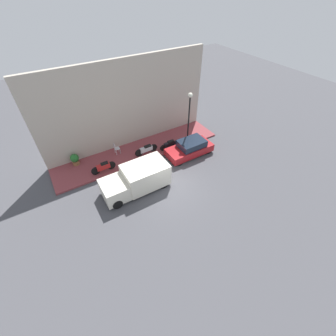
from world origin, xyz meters
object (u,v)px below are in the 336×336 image
Objects in this scene: parked_car at (190,148)px; cafe_chair at (116,148)px; motorcycle_black at (170,144)px; delivery_van at (136,179)px; streetlamp at (189,110)px; scooter_silver at (146,149)px; motorcycle_red at (104,167)px; potted_plant at (75,159)px.

cafe_chair is (3.16, 5.29, 0.07)m from parked_car.
parked_car is at bearing -142.81° from motorcycle_black.
streetlamp is (2.59, -6.17, 2.45)m from delivery_van.
motorcycle_black is at bearing 84.89° from streetlamp.
scooter_silver is 0.43× the size of streetlamp.
motorcycle_red is 5.86m from motorcycle_black.
motorcycle_black is 1.85× the size of cafe_chair.
parked_car is 3.92× the size of cafe_chair.
parked_car reaches higher than scooter_silver.
delivery_van reaches higher than cafe_chair.
delivery_van is (-1.29, 5.52, 0.30)m from parked_car.
potted_plant is 0.93× the size of cafe_chair.
motorcycle_black is at bearing -58.17° from delivery_van.
streetlamp reaches higher than cafe_chair.
delivery_van is 4.65× the size of cafe_chair.
delivery_van is at bearing 177.08° from cafe_chair.
motorcycle_black is (-0.11, -5.86, -0.04)m from motorcycle_red.
motorcycle_red is 3.83m from scooter_silver.
streetlamp is at bearing -91.97° from motorcycle_red.
scooter_silver is at bearing 81.70° from streetlamp.
scooter_silver is at bearing 59.58° from parked_car.
parked_car is 3.11m from streetlamp.
cafe_chair reaches higher than scooter_silver.
scooter_silver is (0.29, -3.82, -0.01)m from motorcycle_red.
cafe_chair is at bearing 67.86° from motorcycle_black.
cafe_chair is at bearing -2.92° from delivery_van.
delivery_van is at bearing 112.77° from streetlamp.
parked_car is 0.84× the size of delivery_van.
motorcycle_red is at bearing 88.97° from motorcycle_black.
potted_plant is at bearing 32.37° from delivery_van.
motorcycle_black is at bearing 37.19° from parked_car.
scooter_silver is at bearing -121.35° from cafe_chair.
cafe_chair is (1.31, 2.15, 0.14)m from scooter_silver.
motorcycle_black is 0.40× the size of streetlamp.
motorcycle_red is 0.41× the size of streetlamp.
scooter_silver is 2.52m from cafe_chair.
parked_car is 5.68m from delivery_van.
streetlamp is 9.90m from potted_plant.
delivery_van is 2.31× the size of scooter_silver.
cafe_chair reaches higher than motorcycle_black.
streetlamp reaches higher than scooter_silver.
scooter_silver is 5.71m from potted_plant.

